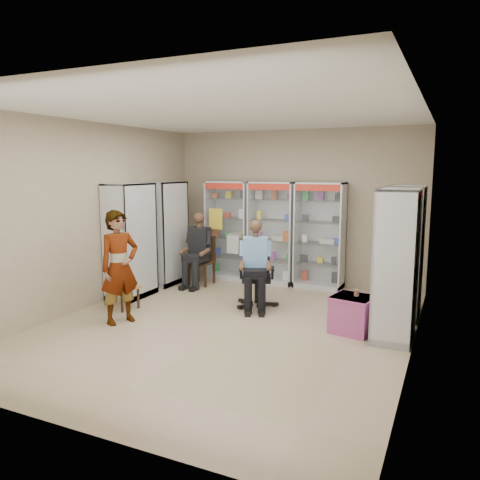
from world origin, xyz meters
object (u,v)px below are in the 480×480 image
at_px(cabinet_back_left, 229,230).
at_px(wooden_chair, 201,261).
at_px(cabinet_back_right, 320,236).
at_px(cabinet_left_far, 166,233).
at_px(woven_stool_b, 125,297).
at_px(cabinet_right_far, 405,251).
at_px(woven_stool_a, 371,315).
at_px(office_chair, 257,275).
at_px(pink_trunk, 353,314).
at_px(cabinet_back_mid, 273,233).
at_px(cabinet_left_near, 130,241).
at_px(standing_man, 119,267).
at_px(cabinet_right_near, 396,265).
at_px(seated_shopkeeper, 255,267).

height_order(cabinet_back_left, wooden_chair, cabinet_back_left).
height_order(cabinet_back_right, wooden_chair, cabinet_back_right).
distance_m(cabinet_left_far, wooden_chair, 0.89).
xyz_separation_m(cabinet_back_left, cabinet_left_far, (-0.93, -0.93, 0.00)).
bearing_deg(woven_stool_b, cabinet_back_left, 77.26).
bearing_deg(woven_stool_b, cabinet_right_far, 20.25).
xyz_separation_m(cabinet_back_left, woven_stool_a, (3.20, -1.97, -0.80)).
bearing_deg(cabinet_back_right, office_chair, -109.74).
height_order(cabinet_back_left, pink_trunk, cabinet_back_left).
relative_size(cabinet_back_mid, woven_stool_a, 4.95).
xyz_separation_m(cabinet_back_mid, cabinet_left_near, (-1.88, -2.03, 0.00)).
bearing_deg(woven_stool_b, pink_trunk, 6.72).
bearing_deg(standing_man, cabinet_back_right, -10.79).
relative_size(cabinet_right_far, cabinet_right_near, 1.00).
distance_m(cabinet_back_mid, cabinet_right_far, 2.82).
bearing_deg(cabinet_back_left, cabinet_right_near, -32.28).
xyz_separation_m(cabinet_right_far, seated_shopkeeper, (-2.23, -0.58, -0.32)).
height_order(cabinet_back_left, woven_stool_b, cabinet_back_left).
height_order(cabinet_right_far, office_chair, cabinet_right_far).
relative_size(seated_shopkeeper, woven_stool_a, 3.34).
bearing_deg(cabinet_back_mid, office_chair, -77.94).
bearing_deg(cabinet_right_near, cabinet_left_far, 73.75).
bearing_deg(cabinet_back_left, cabinet_back_right, 0.00).
distance_m(cabinet_back_right, office_chair, 1.82).
xyz_separation_m(pink_trunk, standing_man, (-3.19, -1.00, 0.58)).
xyz_separation_m(cabinet_back_right, pink_trunk, (1.09, -2.23, -0.74)).
bearing_deg(office_chair, cabinet_back_mid, 80.20).
distance_m(pink_trunk, woven_stool_a, 0.34).
height_order(cabinet_back_right, woven_stool_a, cabinet_back_right).
bearing_deg(seated_shopkeeper, cabinet_left_far, 138.92).
xyz_separation_m(cabinet_right_far, cabinet_left_near, (-4.46, -0.90, 0.00)).
distance_m(cabinet_right_far, woven_stool_b, 4.48).
bearing_deg(cabinet_back_right, cabinet_right_far, -34.73).
height_order(office_chair, pink_trunk, office_chair).
bearing_deg(cabinet_right_far, cabinet_back_mid, 66.35).
bearing_deg(cabinet_back_left, cabinet_left_far, -135.00).
bearing_deg(cabinet_back_mid, cabinet_right_near, -40.84).
height_order(cabinet_left_near, standing_man, cabinet_left_near).
xyz_separation_m(cabinet_back_right, standing_man, (-2.10, -3.24, -0.17)).
xyz_separation_m(cabinet_back_right, woven_stool_b, (-2.50, -2.65, -0.81)).
height_order(cabinet_right_near, standing_man, cabinet_right_near).
relative_size(cabinet_back_mid, pink_trunk, 3.77).
relative_size(cabinet_right_near, woven_stool_b, 5.17).
height_order(cabinet_back_mid, standing_man, cabinet_back_mid).
height_order(cabinet_back_left, standing_man, cabinet_back_left).
height_order(cabinet_right_near, cabinet_left_far, same).
bearing_deg(pink_trunk, woven_stool_b, -173.28).
xyz_separation_m(cabinet_back_mid, cabinet_right_far, (2.58, -1.13, 0.00)).
xyz_separation_m(cabinet_right_near, cabinet_left_far, (-4.46, 1.30, 0.00)).
distance_m(cabinet_back_left, seated_shopkeeper, 2.17).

